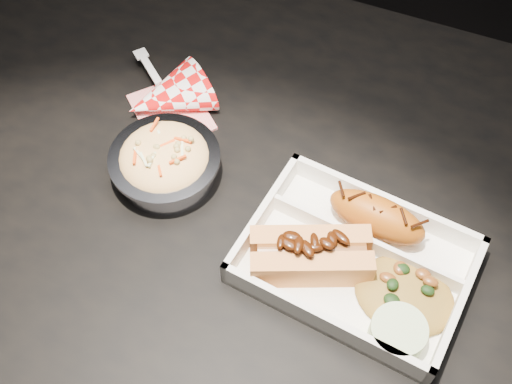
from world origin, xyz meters
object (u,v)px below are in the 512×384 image
fried_pastry (377,217)px  napkin_fork (167,98)px  food_tray (355,262)px  dining_table (250,230)px  hotdog (311,254)px  foil_coleslaw_cup (165,161)px

fried_pastry → napkin_fork: (-0.32, 0.08, -0.02)m
food_tray → napkin_fork: napkin_fork is taller
dining_table → hotdog: size_ratio=8.09×
dining_table → foil_coleslaw_cup: size_ratio=8.67×
foil_coleslaw_cup → dining_table: bearing=8.2°
foil_coleslaw_cup → napkin_fork: napkin_fork is taller
food_tray → fried_pastry: (0.01, 0.05, 0.02)m
fried_pastry → napkin_fork: size_ratio=0.73×
food_tray → hotdog: 0.06m
napkin_fork → fried_pastry: bearing=24.5°
food_tray → foil_coleslaw_cup: size_ratio=1.93×
hotdog → foil_coleslaw_cup: (-0.21, 0.05, -0.00)m
food_tray → napkin_fork: bearing=162.5°
dining_table → food_tray: size_ratio=4.49×
dining_table → fried_pastry: bearing=2.9°
food_tray → fried_pastry: fried_pastry is taller
hotdog → foil_coleslaw_cup: same height
dining_table → fried_pastry: 0.20m
fried_pastry → hotdog: 0.09m
foil_coleslaw_cup → napkin_fork: 0.12m
hotdog → napkin_fork: size_ratio=0.91×
hotdog → foil_coleslaw_cup: bearing=142.1°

